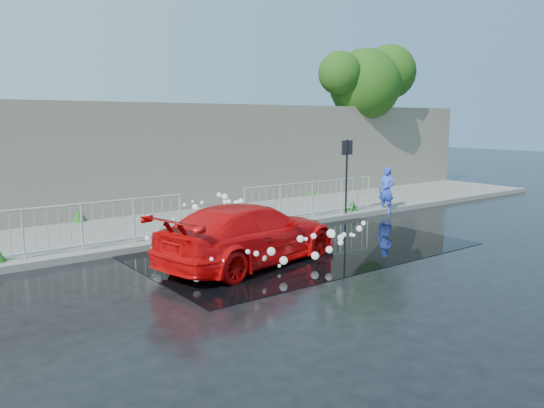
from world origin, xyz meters
The scene contains 13 objects.
ground centered at (0.00, 0.00, 0.00)m, with size 90.00×90.00×0.00m, color black.
pavement centered at (0.00, 5.00, 0.07)m, with size 30.00×4.00×0.15m, color #5E5E59.
curb centered at (0.00, 3.00, 0.08)m, with size 30.00×0.25×0.16m, color #5E5E59.
retaining_wall centered at (0.00, 7.20, 1.90)m, with size 30.00×0.60×3.50m, color #6C695B.
puddle centered at (0.50, 1.00, 0.01)m, with size 8.00×5.00×0.01m, color black.
sign_post centered at (4.20, 3.10, 1.72)m, with size 0.45×0.06×2.50m.
tree centered at (9.76, 7.41, 4.79)m, with size 5.11×3.06×6.41m.
railing_left centered at (-4.00, 3.35, 0.74)m, with size 5.05×0.05×1.10m.
railing_right centered at (3.00, 3.35, 0.74)m, with size 5.05×0.05×1.10m.
weeds centered at (-0.38, 4.42, 0.32)m, with size 12.17×3.93×0.38m.
water_spray centered at (-1.06, 1.19, 0.65)m, with size 3.65×5.36×1.07m.
red_car centered at (-1.26, 0.54, 0.66)m, with size 1.86×4.57×1.33m, color red.
person centered at (6.00, 3.00, 0.78)m, with size 0.57×0.37×1.55m, color blue.
Camera 1 is at (-7.67, -8.75, 3.12)m, focal length 35.00 mm.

